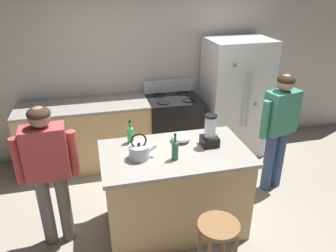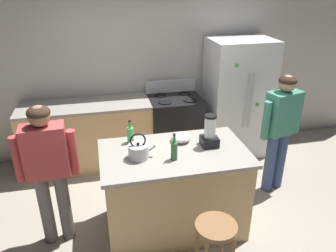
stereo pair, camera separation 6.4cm
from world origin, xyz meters
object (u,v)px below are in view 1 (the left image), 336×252
bottle_olive_oil (175,150)px  bottle_soda (130,135)px  kitchen_island (175,190)px  stove_range (173,127)px  person_by_sink_right (279,123)px  mixing_bowl (181,137)px  blender_appliance (210,133)px  bar_stool (218,238)px  person_by_island_left (48,166)px  refrigerator (235,98)px  tea_kettle (139,151)px

bottle_olive_oil → bottle_soda: bottle_olive_oil is taller
kitchen_island → stove_range: stove_range is taller
stove_range → bottle_olive_oil: 1.81m
person_by_sink_right → mixing_bowl: bearing=-170.6°
stove_range → mixing_bowl: (-0.26, -1.32, 0.51)m
person_by_sink_right → bottle_olive_oil: bearing=-159.0°
kitchen_island → blender_appliance: blender_appliance is taller
blender_appliance → bottle_soda: blender_appliance is taller
person_by_sink_right → bottle_olive_oil: (-1.47, -0.57, 0.12)m
kitchen_island → bottle_olive_oil: 0.59m
bottle_soda → mixing_bowl: 0.54m
person_by_sink_right → blender_appliance: person_by_sink_right is taller
stove_range → blender_appliance: (0.01, -1.48, 0.61)m
blender_appliance → bottle_soda: 0.83m
bar_stool → bottle_olive_oil: bottle_olive_oil is taller
person_by_island_left → bottle_soda: (0.83, 0.23, 0.12)m
person_by_island_left → bottle_soda: 0.87m
person_by_island_left → person_by_sink_right: (2.67, 0.35, 0.01)m
kitchen_island → stove_range: 1.57m
bar_stool → bottle_soda: (-0.57, 1.12, 0.52)m
kitchen_island → refrigerator: size_ratio=0.85×
person_by_island_left → bottle_olive_oil: person_by_island_left is taller
tea_kettle → blender_appliance: bearing=6.7°
bottle_soda → person_by_island_left: bearing=-164.7°
kitchen_island → bottle_olive_oil: bearing=-105.1°
refrigerator → stove_range: 1.03m
refrigerator → person_by_island_left: size_ratio=1.15×
refrigerator → bottle_olive_oil: bearing=-129.9°
refrigerator → tea_kettle: refrigerator is taller
person_by_sink_right → bar_stool: person_by_sink_right is taller
bottle_soda → bar_stool: bearing=-62.9°
person_by_sink_right → bottle_soda: (-1.84, -0.12, 0.12)m
stove_range → bar_stool: (-0.21, -2.34, 0.04)m
person_by_island_left → bar_stool: bearing=-32.4°
kitchen_island → bar_stool: bearing=-78.5°
kitchen_island → person_by_sink_right: bearing=16.4°
stove_range → person_by_island_left: bearing=-138.1°
person_by_sink_right → blender_appliance: 1.13m
refrigerator → blender_appliance: (-0.95, -1.45, 0.22)m
refrigerator → blender_appliance: bearing=-123.2°
refrigerator → bar_stool: refrigerator is taller
person_by_sink_right → stove_range: bearing=133.8°
bottle_olive_oil → bottle_soda: (-0.37, 0.44, -0.01)m
person_by_island_left → blender_appliance: person_by_island_left is taller
bottle_olive_oil → tea_kettle: size_ratio=1.00×
kitchen_island → bottle_olive_oil: size_ratio=5.44×
bar_stool → blender_appliance: bearing=75.8°
bottle_soda → mixing_bowl: size_ratio=1.24×
bar_stool → mixing_bowl: bearing=92.6°
tea_kettle → bottle_soda: bearing=96.5°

